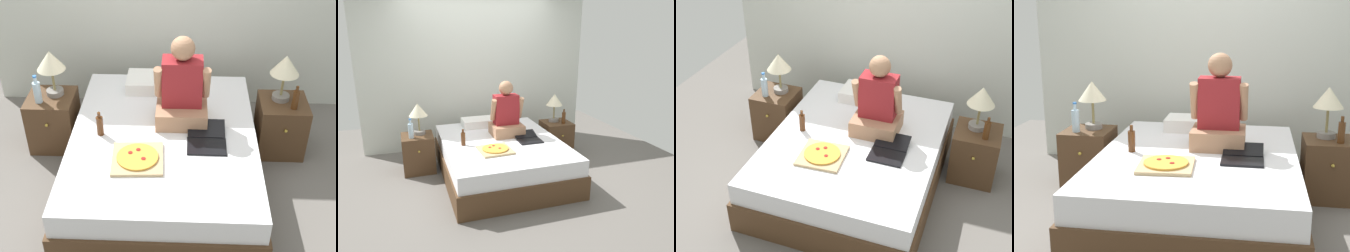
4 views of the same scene
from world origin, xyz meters
TOP-DOWN VIEW (x-y plane):
  - ground_plane at (0.00, 0.00)m, footprint 5.83×5.83m
  - wall_back at (0.00, 1.39)m, footprint 3.83×0.12m
  - bed at (0.00, 0.00)m, footprint 1.61×2.06m
  - nightstand_left at (-1.09, 0.50)m, footprint 0.44×0.47m
  - lamp_on_left_nightstand at (-1.05, 0.55)m, footprint 0.26×0.26m
  - water_bottle at (-1.17, 0.41)m, footprint 0.07×0.07m
  - nightstand_right at (1.09, 0.50)m, footprint 0.44×0.47m
  - lamp_on_right_nightstand at (1.06, 0.55)m, footprint 0.26×0.26m
  - beer_bottle at (1.16, 0.40)m, footprint 0.06×0.06m
  - pillow at (-0.13, 0.75)m, footprint 0.52×0.34m
  - person_seated at (0.15, 0.22)m, footprint 0.47×0.40m
  - laptop at (0.36, -0.11)m, footprint 0.32×0.42m
  - pizza_box at (-0.19, -0.36)m, footprint 0.42×0.42m
  - beer_bottle_on_bed at (-0.53, -0.03)m, footprint 0.06×0.06m

SIDE VIEW (x-z plane):
  - ground_plane at x=0.00m, z-range 0.00..0.00m
  - bed at x=0.00m, z-range 0.00..0.51m
  - nightstand_left at x=-1.09m, z-range 0.00..0.54m
  - nightstand_right at x=1.09m, z-range 0.00..0.54m
  - pizza_box at x=-0.19m, z-range 0.51..0.55m
  - laptop at x=0.36m, z-range 0.50..0.57m
  - pillow at x=-0.13m, z-range 0.51..0.63m
  - beer_bottle_on_bed at x=-0.53m, z-range 0.49..0.71m
  - beer_bottle at x=1.16m, z-range 0.52..0.75m
  - water_bottle at x=-1.17m, z-range 0.51..0.79m
  - person_seated at x=0.15m, z-range 0.41..1.19m
  - lamp_on_left_nightstand at x=-1.05m, z-range 0.64..1.09m
  - lamp_on_right_nightstand at x=1.06m, z-range 0.64..1.09m
  - wall_back at x=0.00m, z-range 0.00..2.50m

